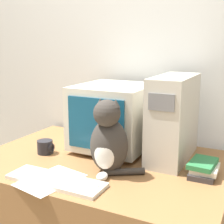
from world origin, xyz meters
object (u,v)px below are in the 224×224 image
Objects in this scene: cat at (109,141)px; keyboard at (56,180)px; mug at (45,147)px; pen at (37,170)px; book_stack at (204,169)px; computer_tower at (173,118)px; crt_monitor at (114,116)px.

keyboard is at bearing -137.07° from cat.
pen is at bearing -61.44° from mug.
book_stack is at bearing 5.96° from mug.
computer_tower is at bearing 20.16° from mug.
keyboard is 1.28× the size of cat.
mug is (-0.12, 0.23, 0.04)m from pen.
cat is (0.13, -0.33, -0.04)m from crt_monitor.
cat is 0.48m from book_stack.
mug is (-0.69, -0.25, -0.19)m from computer_tower.
computer_tower reaches higher than keyboard.
keyboard is 0.72m from book_stack.
cat is at bearing -158.38° from book_stack.
book_stack is (0.43, 0.17, -0.13)m from cat.
book_stack is at bearing 32.66° from keyboard.
pen is at bearing -157.32° from book_stack.
crt_monitor is at bearing 102.97° from cat.
crt_monitor is 0.36m from computer_tower.
cat reaches higher than mug.
crt_monitor is 0.61m from book_stack.
cat reaches higher than keyboard.
cat is 3.92× the size of mug.
computer_tower is at bearing 40.44° from pen.
book_stack is at bearing 22.68° from pen.
book_stack is at bearing -15.83° from crt_monitor.
keyboard reaches higher than pen.
computer_tower reaches higher than book_stack.
pen is at bearing -164.82° from cat.
pen is (-0.77, -0.32, -0.03)m from book_stack.
book_stack is 1.92× the size of mug.
computer_tower is at bearing 53.91° from keyboard.
cat is 0.48m from mug.
crt_monitor is 0.56m from pen.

